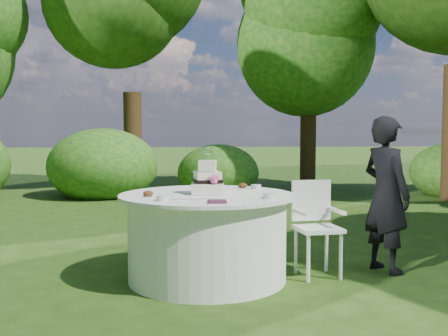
{
  "coord_description": "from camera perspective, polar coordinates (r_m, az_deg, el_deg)",
  "views": [
    {
      "loc": [
        -0.31,
        -4.61,
        1.32
      ],
      "look_at": [
        0.15,
        0.0,
        1.0
      ],
      "focal_mm": 42.0,
      "sensor_mm": 36.0,
      "label": 1
    }
  ],
  "objects": [
    {
      "name": "ground",
      "position": [
        4.8,
        -1.82,
        -12.0
      ],
      "size": [
        80.0,
        80.0,
        0.0
      ],
      "primitive_type": "plane",
      "color": "#213B10",
      "rests_on": "ground"
    },
    {
      "name": "napkins",
      "position": [
        4.08,
        -0.75,
        -3.68
      ],
      "size": [
        0.14,
        0.14,
        0.02
      ],
      "primitive_type": "cube",
      "color": "#4C2038",
      "rests_on": "table"
    },
    {
      "name": "feather_plume",
      "position": [
        4.3,
        -3.68,
        -3.33
      ],
      "size": [
        0.48,
        0.07,
        0.01
      ],
      "primitive_type": "ellipsoid",
      "color": "silver",
      "rests_on": "table"
    },
    {
      "name": "guest",
      "position": [
        5.15,
        17.23,
        -2.75
      ],
      "size": [
        0.53,
        0.63,
        1.47
      ],
      "primitive_type": "imported",
      "rotation": [
        0.0,
        0.0,
        1.96
      ],
      "color": "black",
      "rests_on": "ground"
    },
    {
      "name": "table",
      "position": [
        4.71,
        -1.83,
        -7.46
      ],
      "size": [
        1.56,
        1.56,
        0.77
      ],
      "color": "white",
      "rests_on": "ground"
    },
    {
      "name": "cake",
      "position": [
        4.66,
        -1.79,
        -1.42
      ],
      "size": [
        0.3,
        0.31,
        0.42
      ],
      "color": "silver",
      "rests_on": "table"
    },
    {
      "name": "chair",
      "position": [
        4.91,
        9.89,
        -5.55
      ],
      "size": [
        0.43,
        0.42,
        0.87
      ],
      "color": "white",
      "rests_on": "ground"
    },
    {
      "name": "votives",
      "position": [
        4.53,
        0.78,
        -2.76
      ],
      "size": [
        0.98,
        0.89,
        0.04
      ],
      "color": "silver",
      "rests_on": "table"
    },
    {
      "name": "petal_cups",
      "position": [
        4.81,
        -2.78,
        -2.32
      ],
      "size": [
        0.98,
        0.68,
        0.05
      ],
      "color": "#562D16",
      "rests_on": "table"
    }
  ]
}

